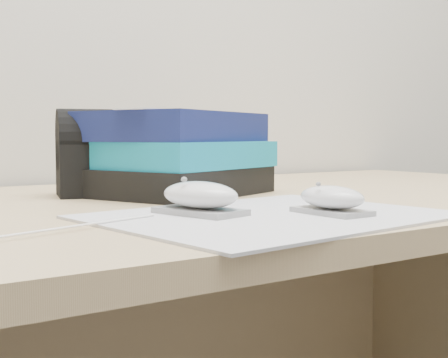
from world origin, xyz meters
TOP-DOWN VIEW (x-y plane):
  - desk at (0.00, 1.64)m, footprint 1.60×0.80m
  - mousepad at (-0.09, 1.34)m, footprint 0.43×0.35m
  - mouse_rear at (-0.16, 1.39)m, footprint 0.09×0.12m
  - mouse_front at (-0.03, 1.30)m, footprint 0.05×0.10m
  - usb_cable at (-0.31, 1.37)m, footprint 0.20×0.07m
  - book_stack at (-0.04, 1.66)m, footprint 0.34×0.31m
  - pouch at (-0.15, 1.71)m, footprint 0.17×0.14m

SIDE VIEW (x-z plane):
  - desk at x=0.00m, z-range 0.13..0.86m
  - mousepad at x=-0.09m, z-range 0.73..0.73m
  - usb_cable at x=-0.31m, z-range 0.73..0.74m
  - mouse_front at x=-0.03m, z-range 0.73..0.77m
  - mouse_rear at x=-0.16m, z-range 0.73..0.78m
  - book_stack at x=-0.04m, z-range 0.73..0.87m
  - pouch at x=-0.15m, z-range 0.73..0.87m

